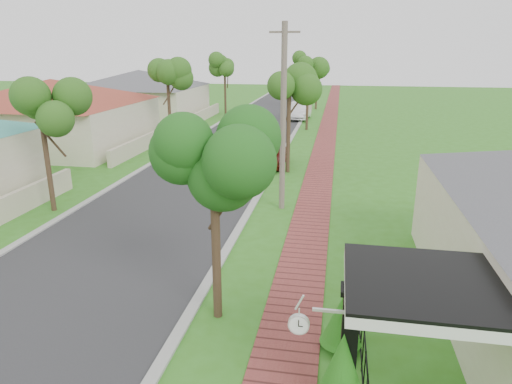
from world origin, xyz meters
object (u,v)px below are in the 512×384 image
Objects in this scene: near_tree at (214,163)px; station_clock at (301,323)px; parked_car_white at (300,111)px; utility_pole at (283,119)px; parked_car_red at (271,155)px; porch_post at (348,354)px.

near_tree reaches higher than station_clock.
utility_pole reaches higher than parked_car_white.
parked_car_white is 0.64× the size of utility_pole.
parked_car_red is 3.61× the size of station_clock.
utility_pole reaches higher than parked_car_red.
parked_car_red is 18.93m from station_clock.
station_clock is (-0.85, -0.40, 0.83)m from porch_post.
parked_car_red is at bearing 102.00° from utility_pole.
utility_pole reaches higher than station_clock.
utility_pole is (1.53, -7.19, 3.18)m from parked_car_red.
station_clock is at bearing -154.87° from porch_post.
parked_car_white is at bearing 93.36° from utility_pole.
utility_pole is (0.55, 8.50, -0.18)m from near_tree.
parked_car_white is 26.22m from utility_pole.
near_tree is 0.67× the size of utility_pole.
parked_car_red is 16.08m from near_tree.
near_tree is 8.52m from utility_pole.
parked_car_red is at bearing 102.85° from porch_post.
porch_post is 0.50× the size of near_tree.
utility_pole reaches higher than porch_post.
porch_post is 2.41× the size of station_clock.
porch_post is at bearing -38.21° from near_tree.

